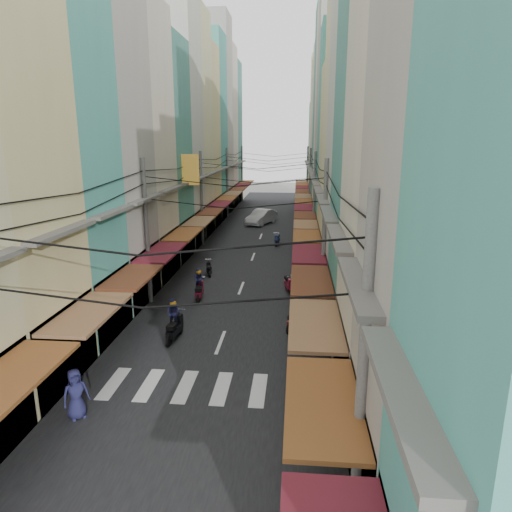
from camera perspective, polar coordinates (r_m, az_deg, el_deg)
The scene contains 15 objects.
ground at distance 23.37m, azimuth -3.65°, elevation -8.67°, with size 160.00×160.00×0.00m, color slate.
road at distance 42.38m, azimuth 0.40°, elevation 1.92°, with size 10.00×80.00×0.02m, color black.
sidewalk_left at distance 43.38m, azimuth -8.19°, elevation 2.09°, with size 3.00×80.00×0.06m, color gray.
sidewalk_right at distance 42.36m, azimuth 9.20°, elevation 1.75°, with size 3.00×80.00×0.06m, color gray.
crosswalk at distance 18.07m, azimuth -6.61°, elevation -15.99°, with size 7.55×2.40×0.01m.
building_row_left at distance 39.47m, azimuth -11.95°, elevation 14.99°, with size 7.80×67.67×23.70m.
building_row_right at distance 37.97m, azimuth 12.35°, elevation 14.45°, with size 7.80×68.98×22.59m.
utility_poles at distance 36.51m, azimuth -0.23°, elevation 10.36°, with size 10.20×66.13×8.20m.
white_car at distance 50.88m, azimuth 0.67°, elevation 4.01°, with size 5.74×2.25×2.03m, color silver.
bicycle at distance 25.49m, azimuth 14.17°, elevation -7.09°, with size 0.65×1.74×1.19m, color black.
moving_scooters at distance 26.52m, azimuth -2.35°, elevation -4.50°, with size 6.40×22.44×2.01m.
parked_scooters at distance 18.56m, azimuth 6.08°, elevation -13.53°, with size 13.29×13.36×0.97m.
pedestrians at distance 25.04m, azimuth -12.80°, elevation -4.79°, with size 13.47×22.15×2.25m.
market_umbrella at distance 15.77m, azimuth 15.57°, elevation -12.13°, with size 2.40×2.40×2.53m.
traffic_sign at distance 17.02m, azimuth 9.55°, elevation -11.07°, with size 0.10×0.57×2.62m.
Camera 1 is at (3.36, -21.25, 9.12)m, focal length 32.00 mm.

